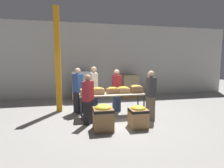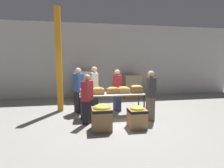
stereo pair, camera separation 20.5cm
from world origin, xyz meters
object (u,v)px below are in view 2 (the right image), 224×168
object	(u,v)px
volunteer_1	(88,99)
support_pillar	(59,60)
volunteer_0	(95,90)
banana_box_2	(113,90)
banana_box_1	(98,91)
donation_bin_0	(102,116)
donation_bin_1	(137,116)
banana_box_4	(137,89)
volunteer_4	(79,91)
banana_box_0	(86,91)
volunteer_2	(117,90)
pallet_stack_1	(84,86)
volunteer_3	(151,96)
banana_box_3	(124,90)
pallet_stack_0	(132,86)
sorting_table	(112,95)

from	to	relation	value
volunteer_1	support_pillar	xyz separation A→B (m)	(-1.01, 1.68, 1.23)
volunteer_0	banana_box_2	bearing A→B (deg)	41.84
banana_box_1	banana_box_2	bearing A→B (deg)	6.27
volunteer_1	donation_bin_0	world-z (taller)	volunteer_1
banana_box_2	donation_bin_1	xyz separation A→B (m)	(0.49, -1.31, -0.58)
donation_bin_0	donation_bin_1	xyz separation A→B (m)	(1.05, 0.00, -0.04)
banana_box_2	donation_bin_0	size ratio (longest dim) A/B	0.55
banana_box_4	volunteer_4	bearing A→B (deg)	162.86
banana_box_0	volunteer_2	size ratio (longest dim) A/B	0.25
banana_box_4	pallet_stack_1	xyz separation A→B (m)	(-1.87, 2.92, -0.23)
volunteer_3	volunteer_4	size ratio (longest dim) A/B	0.96
volunteer_1	pallet_stack_1	bearing A→B (deg)	30.63
banana_box_3	donation_bin_1	size ratio (longest dim) A/B	0.60
banana_box_0	banana_box_3	size ratio (longest dim) A/B	1.02
volunteer_0	pallet_stack_1	size ratio (longest dim) A/B	1.20
banana_box_3	banana_box_4	distance (m)	0.48
banana_box_2	volunteer_2	bearing A→B (deg)	63.86
volunteer_1	banana_box_3	bearing A→B (deg)	-32.73
banana_box_0	pallet_stack_0	bearing A→B (deg)	51.50
banana_box_3	support_pillar	world-z (taller)	support_pillar
sorting_table	banana_box_1	bearing A→B (deg)	178.22
donation_bin_1	volunteer_0	bearing A→B (deg)	119.76
donation_bin_1	banana_box_0	bearing A→B (deg)	141.03
banana_box_2	banana_box_4	xyz separation A→B (m)	(0.89, -0.04, 0.02)
support_pillar	donation_bin_0	bearing A→B (deg)	-59.26
donation_bin_0	pallet_stack_0	distance (m)	4.89
sorting_table	banana_box_3	xyz separation A→B (m)	(0.44, 0.08, 0.18)
banana_box_3	volunteer_2	bearing A→B (deg)	100.53
banana_box_2	volunteer_0	xyz separation A→B (m)	(-0.60, 0.60, -0.06)
volunteer_0	pallet_stack_0	bearing A→B (deg)	134.81
banana_box_1	volunteer_0	xyz separation A→B (m)	(-0.08, 0.65, -0.07)
volunteer_1	donation_bin_1	world-z (taller)	volunteer_1
donation_bin_0	pallet_stack_0	world-z (taller)	pallet_stack_0
volunteer_1	banana_box_1	bearing A→B (deg)	-2.81
volunteer_3	banana_box_2	bearing A→B (deg)	64.99
support_pillar	pallet_stack_0	xyz separation A→B (m)	(3.55, 2.07, -1.39)
sorting_table	support_pillar	xyz separation A→B (m)	(-1.90, 1.07, 1.25)
sorting_table	banana_box_2	size ratio (longest dim) A/B	5.68
volunteer_1	donation_bin_0	size ratio (longest dim) A/B	2.09
banana_box_2	pallet_stack_0	world-z (taller)	pallet_stack_0
volunteer_0	donation_bin_0	size ratio (longest dim) A/B	2.37
volunteer_3	volunteer_1	bearing A→B (deg)	95.60
banana_box_1	donation_bin_0	xyz separation A→B (m)	(-0.04, -1.25, -0.55)
donation_bin_0	pallet_stack_1	bearing A→B (deg)	95.72
banana_box_0	volunteer_4	bearing A→B (deg)	109.60
sorting_table	donation_bin_0	size ratio (longest dim) A/B	3.10
volunteer_3	pallet_stack_1	size ratio (longest dim) A/B	1.12
banana_box_4	pallet_stack_1	world-z (taller)	pallet_stack_1
banana_box_3	volunteer_1	xyz separation A→B (m)	(-1.33, -0.70, -0.16)
sorting_table	volunteer_4	size ratio (longest dim) A/B	1.34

